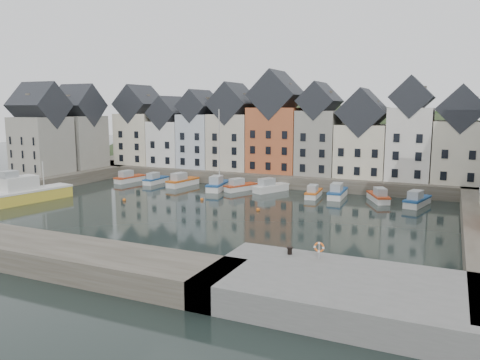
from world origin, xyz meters
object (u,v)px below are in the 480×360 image
Objects in this scene: large_vessel at (29,192)px; mooring_bollard at (290,250)px; boat_a at (129,178)px; life_ring_post at (319,248)px; boat_d at (218,185)px.

large_vessel is 20.87× the size of mooring_bollard.
life_ring_post is (44.00, -33.93, 2.15)m from boat_a.
boat_d is 28.19m from large_vessel.
large_vessel is 45.44m from mooring_bollard.
large_vessel is (-1.77, -20.42, 0.67)m from boat_a.
boat_d is 10.23× the size of life_ring_post.
large_vessel is at bearing -87.23° from boat_a.
life_ring_post is at bearing -2.35° from mooring_bollard.
mooring_bollard is (41.64, -33.83, 1.60)m from boat_a.
boat_d is at bearing 127.68° from life_ring_post.
mooring_bollard reaches higher than boat_a.
mooring_bollard is 2.43m from life_ring_post.
large_vessel is (-20.06, -19.80, 0.52)m from boat_d.
large_vessel is 8.99× the size of life_ring_post.
mooring_bollard is at bearing 177.65° from life_ring_post.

